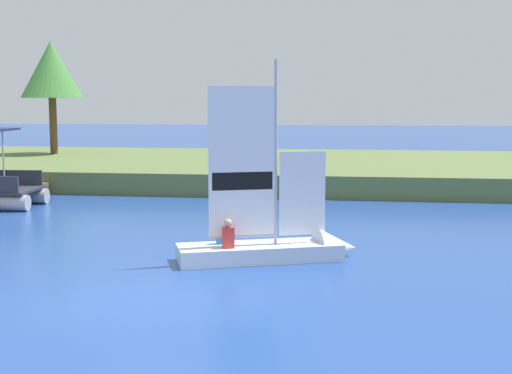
% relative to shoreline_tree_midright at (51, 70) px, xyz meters
% --- Properties ---
extents(ground_plane, '(200.00, 200.00, 0.00)m').
position_rel_shoreline_tree_midright_xyz_m(ground_plane, '(13.06, -24.95, -5.72)').
color(ground_plane, '#234793').
extents(shore_bank, '(80.00, 15.62, 0.96)m').
position_rel_shoreline_tree_midright_xyz_m(shore_bank, '(13.06, -2.05, -5.24)').
color(shore_bank, '#5B703D').
rests_on(shore_bank, ground).
extents(shoreline_tree_midright, '(3.47, 3.47, 6.41)m').
position_rel_shoreline_tree_midright_xyz_m(shoreline_tree_midright, '(0.00, 0.00, 0.00)').
color(shoreline_tree_midright, brown).
rests_on(shoreline_tree_midright, shore_bank).
extents(sailboat, '(4.78, 2.74, 5.40)m').
position_rel_shoreline_tree_midright_xyz_m(sailboat, '(15.38, -20.83, -5.33)').
color(sailboat, silver).
rests_on(sailboat, ground).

